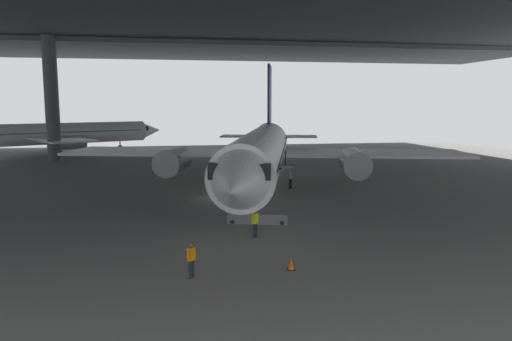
# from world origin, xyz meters

# --- Properties ---
(ground_plane) EXTENTS (110.00, 110.00, 0.00)m
(ground_plane) POSITION_xyz_m (0.00, 0.00, 0.00)
(ground_plane) COLOR gray
(hangar_structure) EXTENTS (121.00, 99.00, 18.36)m
(hangar_structure) POSITION_xyz_m (-0.09, 13.79, 17.72)
(hangar_structure) COLOR #4C4F54
(hangar_structure) RESTS_ON ground_plane
(airplane_main) EXTENTS (39.30, 39.92, 12.48)m
(airplane_main) POSITION_xyz_m (2.53, 2.17, 3.64)
(airplane_main) COLOR white
(airplane_main) RESTS_ON ground_plane
(boarding_stairs) EXTENTS (4.62, 2.47, 4.87)m
(boarding_stairs) POSITION_xyz_m (0.40, -8.80, 0.75)
(boarding_stairs) COLOR slate
(boarding_stairs) RESTS_ON ground_plane
(crew_worker_near_nose) EXTENTS (0.41, 0.42, 1.70)m
(crew_worker_near_nose) POSITION_xyz_m (-4.51, -18.79, 0.97)
(crew_worker_near_nose) COLOR #232838
(crew_worker_near_nose) RESTS_ON ground_plane
(crew_worker_by_stairs) EXTENTS (0.46, 0.39, 1.74)m
(crew_worker_by_stairs) POSITION_xyz_m (-0.51, -12.60, 1.00)
(crew_worker_by_stairs) COLOR #232838
(crew_worker_by_stairs) RESTS_ON ground_plane
(airplane_distant) EXTENTS (30.78, 31.11, 10.64)m
(airplane_distant) POSITION_xyz_m (-22.45, 42.28, 3.30)
(airplane_distant) COLOR white
(airplane_distant) RESTS_ON ground_plane
(traffic_cone_orange) EXTENTS (0.36, 0.36, 0.60)m
(traffic_cone_orange) POSITION_xyz_m (0.25, -18.48, 0.29)
(traffic_cone_orange) COLOR black
(traffic_cone_orange) RESTS_ON ground_plane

